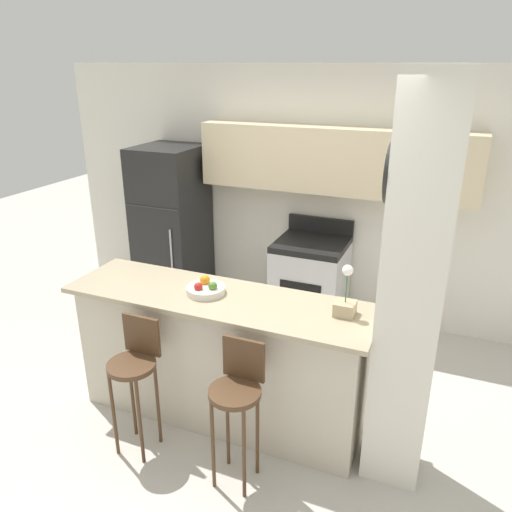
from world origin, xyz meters
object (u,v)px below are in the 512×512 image
refrigerator (172,227)px  bar_stool_right (237,394)px  orchid_vase (345,302)px  fruit_bowl (206,289)px  bar_stool_left (135,367)px  stove_range (310,283)px

refrigerator → bar_stool_right: (1.75, -2.12, -0.23)m
orchid_vase → fruit_bowl: size_ratio=1.26×
refrigerator → fruit_bowl: 2.06m
refrigerator → orchid_vase: refrigerator is taller
refrigerator → bar_stool_left: bearing=-64.7°
bar_stool_right → fruit_bowl: fruit_bowl is taller
stove_range → bar_stool_left: (-0.57, -2.16, 0.19)m
stove_range → orchid_vase: (0.69, -1.58, 0.65)m
orchid_vase → stove_range: bearing=113.6°
bar_stool_right → stove_range: bearing=94.8°
refrigerator → orchid_vase: size_ratio=5.01×
stove_range → fruit_bowl: 1.77m
refrigerator → fruit_bowl: bearing=-51.5°
stove_range → fruit_bowl: size_ratio=3.86×
bar_stool_left → fruit_bowl: size_ratio=3.53×
refrigerator → fruit_bowl: (1.28, -1.60, 0.18)m
stove_range → fruit_bowl: (-0.30, -1.65, 0.59)m
bar_stool_left → fruit_bowl: fruit_bowl is taller
refrigerator → bar_stool_right: bearing=-50.4°
orchid_vase → fruit_bowl: bearing=-176.5°
refrigerator → stove_range: refrigerator is taller
refrigerator → stove_range: size_ratio=1.63×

